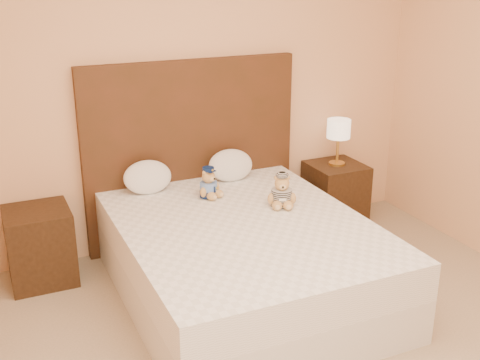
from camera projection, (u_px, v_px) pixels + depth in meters
name	position (u px, v px, depth m)	size (l,w,h in m)	color
room_walls	(307.00, 45.00, 2.97)	(4.04, 4.52, 2.72)	#EBB080
bed	(244.00, 260.00, 4.12)	(1.60, 2.00, 0.55)	white
headboard	(192.00, 154.00, 4.83)	(1.75, 0.08, 1.50)	#4B2716
nightstand_left	(40.00, 246.00, 4.33)	(0.45, 0.45, 0.55)	#382212
nightstand_right	(335.00, 194.00, 5.29)	(0.45, 0.45, 0.55)	#382212
lamp	(339.00, 131.00, 5.10)	(0.20, 0.20, 0.40)	gold
teddy_police	(208.00, 182.00, 4.44)	(0.20, 0.19, 0.23)	#BA8B48
teddy_prisoner	(282.00, 190.00, 4.27)	(0.21, 0.20, 0.24)	#BA8B48
pillow_left	(147.00, 176.00, 4.53)	(0.37, 0.24, 0.26)	white
pillow_right	(231.00, 164.00, 4.80)	(0.37, 0.24, 0.26)	white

